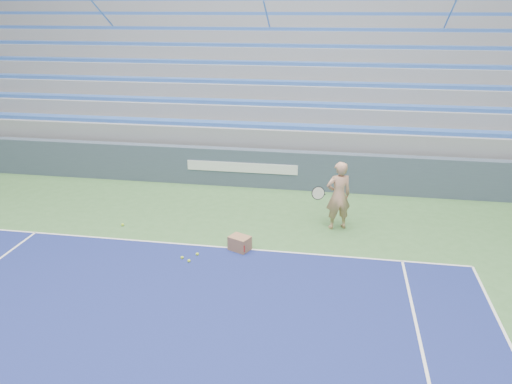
# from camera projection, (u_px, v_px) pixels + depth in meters

# --- Properties ---
(sponsor_barrier) EXTENTS (30.00, 0.32, 1.10)m
(sponsor_barrier) POSITION_uv_depth(u_px,v_px,m) (243.00, 168.00, 14.38)
(sponsor_barrier) COLOR #3C495B
(sponsor_barrier) RESTS_ON ground
(bleachers) EXTENTS (31.00, 9.15, 7.30)m
(bleachers) POSITION_uv_depth(u_px,v_px,m) (271.00, 77.00, 19.02)
(bleachers) COLOR gray
(bleachers) RESTS_ON ground
(tennis_player) EXTENTS (0.95, 0.91, 1.64)m
(tennis_player) POSITION_uv_depth(u_px,v_px,m) (338.00, 196.00, 11.50)
(tennis_player) COLOR tan
(tennis_player) RESTS_ON ground
(ball_box) EXTENTS (0.52, 0.47, 0.32)m
(ball_box) POSITION_uv_depth(u_px,v_px,m) (240.00, 243.00, 10.67)
(ball_box) COLOR #946747
(ball_box) RESTS_ON ground
(tennis_ball_0) EXTENTS (0.07, 0.07, 0.07)m
(tennis_ball_0) POSITION_uv_depth(u_px,v_px,m) (182.00, 258.00, 10.33)
(tennis_ball_0) COLOR #B9E02D
(tennis_ball_0) RESTS_ON ground
(tennis_ball_1) EXTENTS (0.07, 0.07, 0.07)m
(tennis_ball_1) POSITION_uv_depth(u_px,v_px,m) (123.00, 225.00, 11.88)
(tennis_ball_1) COLOR #B9E02D
(tennis_ball_1) RESTS_ON ground
(tennis_ball_2) EXTENTS (0.07, 0.07, 0.07)m
(tennis_ball_2) POSITION_uv_depth(u_px,v_px,m) (189.00, 261.00, 10.20)
(tennis_ball_2) COLOR #B9E02D
(tennis_ball_2) RESTS_ON ground
(tennis_ball_3) EXTENTS (0.07, 0.07, 0.07)m
(tennis_ball_3) POSITION_uv_depth(u_px,v_px,m) (197.00, 254.00, 10.48)
(tennis_ball_3) COLOR #B9E02D
(tennis_ball_3) RESTS_ON ground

